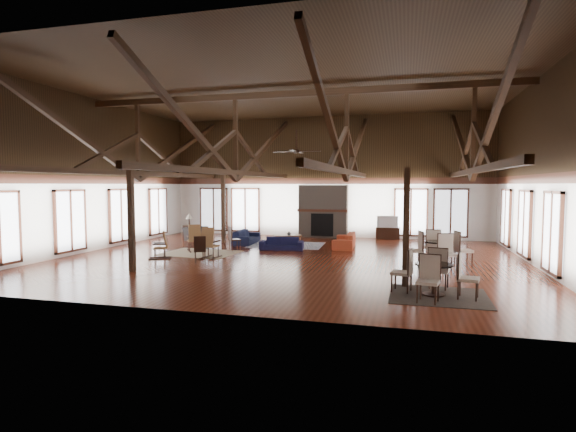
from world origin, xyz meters
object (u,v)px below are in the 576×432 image
(sofa_orange, at_px, (344,240))
(cafe_table_near, at_px, (434,273))
(sofa_navy_left, at_px, (246,237))
(cafe_table_far, at_px, (439,249))
(tv_console, at_px, (388,233))
(armchair, at_px, (195,234))
(coffee_table, at_px, (288,236))
(sofa_navy_front, at_px, (282,244))

(sofa_orange, xyz_separation_m, cafe_table_near, (3.14, -7.54, 0.22))
(sofa_navy_left, xyz_separation_m, cafe_table_near, (7.53, -7.70, 0.23))
(sofa_orange, xyz_separation_m, cafe_table_far, (3.52, -3.44, 0.25))
(sofa_orange, xyz_separation_m, tv_console, (1.63, 3.49, -0.03))
(sofa_orange, distance_m, cafe_table_far, 4.92)
(armchair, relative_size, tv_console, 0.88)
(sofa_navy_left, relative_size, cafe_table_far, 0.93)
(coffee_table, distance_m, cafe_table_near, 9.42)
(sofa_orange, relative_size, tv_console, 1.87)
(sofa_navy_left, distance_m, armchair, 2.76)
(sofa_orange, height_order, cafe_table_far, cafe_table_far)
(cafe_table_near, bearing_deg, armchair, 141.47)
(coffee_table, height_order, tv_console, tv_console)
(armchair, distance_m, tv_console, 9.20)
(coffee_table, relative_size, cafe_table_near, 0.64)
(sofa_navy_front, relative_size, sofa_orange, 0.83)
(sofa_navy_front, xyz_separation_m, armchair, (-4.76, 1.93, 0.07))
(cafe_table_far, xyz_separation_m, tv_console, (-1.89, 6.92, -0.27))
(cafe_table_near, bearing_deg, tv_console, 97.80)
(sofa_navy_front, xyz_separation_m, cafe_table_far, (5.86, -2.13, 0.30))
(sofa_navy_front, bearing_deg, armchair, 150.35)
(sofa_orange, xyz_separation_m, coffee_table, (-2.46, 0.04, 0.09))
(armchair, bearing_deg, sofa_orange, -89.37)
(armchair, distance_m, cafe_table_far, 11.38)
(sofa_navy_left, height_order, cafe_table_near, cafe_table_near)
(sofa_navy_left, distance_m, cafe_table_near, 10.77)
(coffee_table, height_order, cafe_table_near, cafe_table_near)
(tv_console, bearing_deg, cafe_table_far, -74.73)
(coffee_table, relative_size, cafe_table_far, 0.61)
(coffee_table, bearing_deg, sofa_orange, -21.92)
(cafe_table_near, bearing_deg, cafe_table_far, 84.70)
(cafe_table_far, bearing_deg, coffee_table, 149.85)
(sofa_navy_left, distance_m, cafe_table_far, 8.69)
(sofa_navy_left, relative_size, armchair, 2.05)
(sofa_navy_left, relative_size, sofa_orange, 0.97)
(sofa_orange, bearing_deg, sofa_navy_front, -63.56)
(sofa_orange, height_order, armchair, armchair)
(sofa_navy_front, relative_size, sofa_navy_left, 0.86)
(armchair, height_order, cafe_table_near, cafe_table_near)
(cafe_table_near, distance_m, cafe_table_far, 4.12)
(sofa_navy_left, bearing_deg, sofa_navy_front, -129.55)
(cafe_table_near, height_order, cafe_table_far, cafe_table_far)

